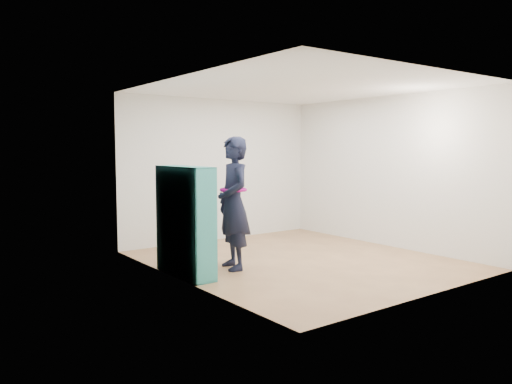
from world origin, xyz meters
TOP-DOWN VIEW (x-y plane):
  - floor at (0.00, 0.00)m, footprint 4.50×4.50m
  - ceiling at (0.00, 0.00)m, footprint 4.50×4.50m
  - wall_left at (-2.00, 0.00)m, footprint 0.02×4.50m
  - wall_right at (2.00, 0.00)m, footprint 0.02×4.50m
  - wall_back at (0.00, 2.25)m, footprint 4.00×0.02m
  - wall_front at (0.00, -2.25)m, footprint 4.00×0.02m
  - bookshelf at (-1.85, 0.24)m, footprint 0.32×1.10m
  - person at (-1.10, 0.18)m, footprint 0.59×0.76m
  - smartphone at (-1.23, 0.29)m, footprint 0.03×0.10m

SIDE VIEW (x-z plane):
  - floor at x=0.00m, z-range 0.00..0.00m
  - bookshelf at x=-1.85m, z-range -0.02..1.44m
  - person at x=-1.10m, z-range 0.00..1.87m
  - smartphone at x=-1.23m, z-range 0.99..1.13m
  - wall_left at x=-2.00m, z-range 0.00..2.60m
  - wall_right at x=2.00m, z-range 0.00..2.60m
  - wall_back at x=0.00m, z-range 0.00..2.60m
  - wall_front at x=0.00m, z-range 0.00..2.60m
  - ceiling at x=0.00m, z-range 2.60..2.60m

